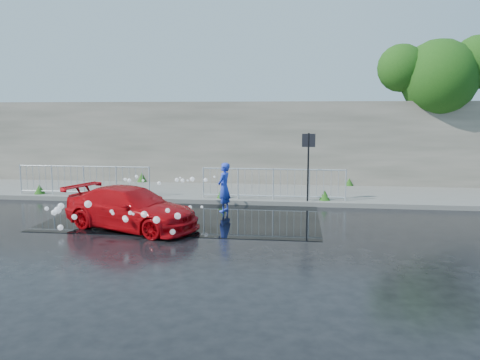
{
  "coord_description": "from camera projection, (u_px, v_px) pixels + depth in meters",
  "views": [
    {
      "loc": [
        3.86,
        -12.9,
        3.16
      ],
      "look_at": [
        1.98,
        2.08,
        1.0
      ],
      "focal_mm": 35.0,
      "sensor_mm": 36.0,
      "label": 1
    }
  ],
  "objects": [
    {
      "name": "ground",
      "position": [
        164.0,
        223.0,
        13.59
      ],
      "size": [
        90.0,
        90.0,
        0.0
      ],
      "primitive_type": "plane",
      "color": "black",
      "rests_on": "ground"
    },
    {
      "name": "pavement",
      "position": [
        199.0,
        192.0,
        18.49
      ],
      "size": [
        30.0,
        4.0,
        0.15
      ],
      "primitive_type": "cube",
      "color": "#61615D",
      "rests_on": "ground"
    },
    {
      "name": "curb",
      "position": [
        188.0,
        201.0,
        16.53
      ],
      "size": [
        30.0,
        0.25,
        0.16
      ],
      "primitive_type": "cube",
      "color": "#61615D",
      "rests_on": "ground"
    },
    {
      "name": "retaining_wall",
      "position": [
        210.0,
        142.0,
        20.4
      ],
      "size": [
        30.0,
        0.6,
        3.5
      ],
      "primitive_type": "cube",
      "color": "#5B594D",
      "rests_on": "pavement"
    },
    {
      "name": "puddle",
      "position": [
        188.0,
        216.0,
        14.51
      ],
      "size": [
        8.0,
        5.0,
        0.01
      ],
      "primitive_type": "cube",
      "color": "black",
      "rests_on": "ground"
    },
    {
      "name": "sign_post",
      "position": [
        308.0,
        156.0,
        15.88
      ],
      "size": [
        0.45,
        0.06,
        2.5
      ],
      "color": "black",
      "rests_on": "ground"
    },
    {
      "name": "tree",
      "position": [
        441.0,
        74.0,
        19.02
      ],
      "size": [
        5.06,
        3.11,
        6.28
      ],
      "color": "#332114",
      "rests_on": "ground"
    },
    {
      "name": "railing_left",
      "position": [
        84.0,
        179.0,
        17.27
      ],
      "size": [
        5.05,
        0.05,
        1.1
      ],
      "color": "silver",
      "rests_on": "pavement"
    },
    {
      "name": "railing_right",
      "position": [
        273.0,
        183.0,
        16.41
      ],
      "size": [
        5.05,
        0.05,
        1.1
      ],
      "color": "silver",
      "rests_on": "pavement"
    },
    {
      "name": "weeds",
      "position": [
        193.0,
        187.0,
        18.01
      ],
      "size": [
        12.17,
        3.93,
        0.45
      ],
      "color": "#1F4813",
      "rests_on": "pavement"
    },
    {
      "name": "water_spray",
      "position": [
        135.0,
        203.0,
        13.11
      ],
      "size": [
        3.61,
        5.75,
        0.98
      ],
      "color": "white",
      "rests_on": "ground"
    },
    {
      "name": "red_car",
      "position": [
        131.0,
        208.0,
        12.84
      ],
      "size": [
        4.27,
        2.89,
        1.15
      ],
      "primitive_type": "imported",
      "rotation": [
        0.0,
        0.0,
        1.21
      ],
      "color": "#BC070D",
      "rests_on": "ground"
    },
    {
      "name": "person",
      "position": [
        224.0,
        187.0,
        15.06
      ],
      "size": [
        0.52,
        0.66,
        1.59
      ],
      "primitive_type": "imported",
      "rotation": [
        0.0,
        0.0,
        -1.84
      ],
      "color": "blue",
      "rests_on": "ground"
    }
  ]
}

